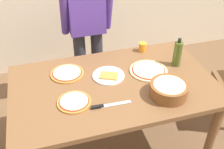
{
  "coord_description": "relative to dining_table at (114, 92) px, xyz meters",
  "views": [
    {
      "loc": [
        -0.49,
        -1.6,
        2.06
      ],
      "look_at": [
        0.0,
        0.05,
        0.81
      ],
      "focal_mm": 43.23,
      "sensor_mm": 36.0,
      "label": 1
    }
  ],
  "objects": [
    {
      "name": "olive_oil_bottle",
      "position": [
        0.59,
        0.1,
        0.2
      ],
      "size": [
        0.07,
        0.07,
        0.26
      ],
      "color": "#47561E",
      "rests_on": "dining_table"
    },
    {
      "name": "chef_knife",
      "position": [
        -0.13,
        -0.24,
        0.1
      ],
      "size": [
        0.29,
        0.03,
        0.02
      ],
      "color": "silver",
      "rests_on": "dining_table"
    },
    {
      "name": "plate_with_slice",
      "position": [
        -0.01,
        0.1,
        0.1
      ],
      "size": [
        0.26,
        0.26,
        0.02
      ],
      "color": "white",
      "rests_on": "dining_table"
    },
    {
      "name": "person_cook",
      "position": [
        -0.04,
        0.76,
        0.27
      ],
      "size": [
        0.49,
        0.25,
        1.62
      ],
      "color": "#2D2D38",
      "rests_on": "ground"
    },
    {
      "name": "ground",
      "position": [
        0.0,
        0.0,
        -0.67
      ],
      "size": [
        8.0,
        8.0,
        0.0
      ],
      "primitive_type": "plane",
      "color": "brown"
    },
    {
      "name": "cup_orange",
      "position": [
        0.4,
        0.4,
        0.13
      ],
      "size": [
        0.07,
        0.07,
        0.08
      ],
      "primitive_type": "cylinder",
      "color": "orange",
      "rests_on": "dining_table"
    },
    {
      "name": "pizza_cooked_on_tray",
      "position": [
        -0.33,
        0.23,
        0.1
      ],
      "size": [
        0.27,
        0.27,
        0.02
      ],
      "color": "#C67A33",
      "rests_on": "dining_table"
    },
    {
      "name": "pizza_raw_on_board",
      "position": [
        0.32,
        0.08,
        0.1
      ],
      "size": [
        0.32,
        0.32,
        0.02
      ],
      "color": "beige",
      "rests_on": "dining_table"
    },
    {
      "name": "dining_table",
      "position": [
        0.0,
        0.0,
        0.0
      ],
      "size": [
        1.6,
        0.96,
        0.76
      ],
      "color": "brown",
      "rests_on": "ground"
    },
    {
      "name": "pizza_second_cooked",
      "position": [
        -0.34,
        -0.14,
        0.1
      ],
      "size": [
        0.25,
        0.25,
        0.02
      ],
      "color": "#C67A33",
      "rests_on": "dining_table"
    },
    {
      "name": "popcorn_bowl",
      "position": [
        0.34,
        -0.25,
        0.15
      ],
      "size": [
        0.28,
        0.28,
        0.11
      ],
      "color": "brown",
      "rests_on": "dining_table"
    }
  ]
}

